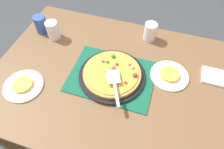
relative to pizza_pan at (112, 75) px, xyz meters
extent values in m
plane|color=#3D4247|center=(0.00, 0.00, -0.76)|extent=(8.00, 8.00, 0.00)
cube|color=brown|center=(0.00, 0.00, -0.03)|extent=(1.40, 1.00, 0.03)
cube|color=brown|center=(-0.64, -0.44, -0.40)|extent=(0.07, 0.07, 0.72)
cube|color=brown|center=(-0.64, 0.44, -0.40)|extent=(0.07, 0.07, 0.72)
cube|color=brown|center=(0.64, 0.44, -0.40)|extent=(0.07, 0.07, 0.72)
cube|color=#145B42|center=(0.00, 0.00, -0.01)|extent=(0.48, 0.36, 0.01)
cylinder|color=black|center=(0.00, 0.00, 0.00)|extent=(0.38, 0.38, 0.01)
cylinder|color=tan|center=(0.00, 0.00, 0.02)|extent=(0.33, 0.33, 0.02)
cylinder|color=gold|center=(0.00, 0.00, 0.03)|extent=(0.30, 0.30, 0.01)
sphere|color=#E5CC7F|center=(0.10, 0.06, 0.04)|extent=(0.02, 0.02, 0.02)
sphere|color=#B76675|center=(-0.07, 0.06, 0.04)|extent=(0.02, 0.02, 0.02)
sphere|color=#338433|center=(-0.05, 0.06, 0.04)|extent=(0.02, 0.02, 0.02)
sphere|color=red|center=(0.09, -0.05, 0.04)|extent=(0.02, 0.02, 0.02)
sphere|color=red|center=(0.01, 0.06, 0.04)|extent=(0.02, 0.02, 0.02)
sphere|color=#338433|center=(-0.03, 0.11, 0.04)|extent=(0.03, 0.03, 0.03)
sphere|color=#E5CC7F|center=(-0.04, -0.01, 0.04)|extent=(0.02, 0.02, 0.02)
sphere|color=#B76675|center=(0.08, 0.08, 0.04)|extent=(0.02, 0.02, 0.02)
sphere|color=#B76675|center=(0.00, 0.03, 0.04)|extent=(0.02, 0.02, 0.02)
sphere|color=red|center=(0.13, 0.01, 0.04)|extent=(0.03, 0.03, 0.03)
cylinder|color=white|center=(-0.45, -0.21, -0.01)|extent=(0.22, 0.22, 0.01)
cylinder|color=white|center=(0.31, 0.10, -0.01)|extent=(0.22, 0.22, 0.01)
cylinder|color=#EAB747|center=(-0.45, -0.21, 0.01)|extent=(0.11, 0.11, 0.02)
cylinder|color=#EAB747|center=(0.31, 0.10, 0.01)|extent=(0.11, 0.11, 0.02)
cylinder|color=#3351AD|center=(-0.57, 0.23, 0.05)|extent=(0.08, 0.08, 0.12)
cylinder|color=white|center=(-0.47, 0.20, 0.05)|extent=(0.08, 0.08, 0.12)
cylinder|color=white|center=(0.14, 0.38, 0.05)|extent=(0.08, 0.08, 0.12)
cube|color=silver|center=(0.02, -0.05, 0.06)|extent=(0.10, 0.11, 0.00)
cube|color=#B2B2B7|center=(0.07, -0.15, 0.06)|extent=(0.07, 0.13, 0.01)
cube|color=white|center=(0.55, 0.17, -0.01)|extent=(0.12, 0.12, 0.02)
camera|label=1|loc=(0.20, -0.64, 0.91)|focal=31.66mm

